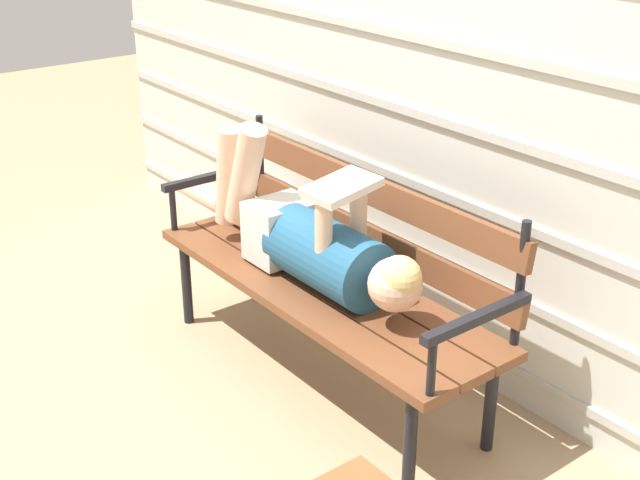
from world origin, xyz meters
name	(u,v)px	position (x,y,z in m)	size (l,w,h in m)	color
ground_plane	(300,386)	(0.00, 0.00, 0.00)	(12.00, 12.00, 0.00)	tan
house_siding	(427,76)	(0.00, 0.62, 1.15)	(4.85, 0.08, 2.31)	beige
park_bench	(335,267)	(0.00, 0.17, 0.47)	(1.63, 0.51, 0.87)	brown
reclining_person	(307,238)	(-0.08, 0.10, 0.59)	(1.66, 0.26, 0.56)	#23567A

